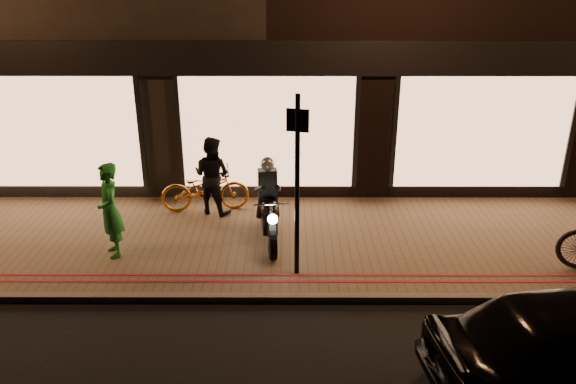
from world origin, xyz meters
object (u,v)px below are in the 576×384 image
at_px(sign_post, 297,178).
at_px(person_green, 110,210).
at_px(bicycle_gold, 205,189).
at_px(motorcycle, 269,210).

relative_size(sign_post, person_green, 1.78).
height_order(bicycle_gold, person_green, person_green).
bearing_deg(sign_post, motorcycle, 112.58).
bearing_deg(person_green, sign_post, 51.63).
relative_size(sign_post, bicycle_gold, 1.67).
height_order(motorcycle, bicycle_gold, motorcycle).
bearing_deg(sign_post, bicycle_gold, 125.86).
height_order(sign_post, person_green, sign_post).
bearing_deg(person_green, bicycle_gold, 118.11).
relative_size(motorcycle, sign_post, 0.65).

